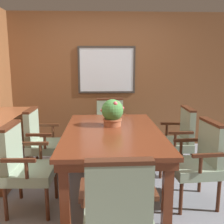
{
  "coord_description": "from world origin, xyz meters",
  "views": [
    {
      "loc": [
        -0.13,
        -3.01,
        1.59
      ],
      "look_at": [
        0.01,
        0.26,
        0.95
      ],
      "focal_mm": 42.0,
      "sensor_mm": 36.0,
      "label": 1
    }
  ],
  "objects_px": {
    "dining_table": "(113,137)",
    "sideboard_cabinet": "(3,145)",
    "chair_left_far": "(41,139)",
    "chair_right_far": "(178,137)",
    "potted_plant": "(112,112)",
    "chair_right_near": "(199,159)",
    "chair_left_near": "(24,163)",
    "chair_head_near": "(118,208)",
    "chair_head_far": "(111,123)"
  },
  "relations": [
    {
      "from": "dining_table",
      "to": "sideboard_cabinet",
      "type": "relative_size",
      "value": 1.47
    },
    {
      "from": "chair_left_far",
      "to": "chair_right_far",
      "type": "bearing_deg",
      "value": -88.21
    },
    {
      "from": "chair_left_far",
      "to": "potted_plant",
      "type": "distance_m",
      "value": 1.08
    },
    {
      "from": "chair_left_far",
      "to": "chair_right_near",
      "type": "relative_size",
      "value": 1.0
    },
    {
      "from": "potted_plant",
      "to": "sideboard_cabinet",
      "type": "bearing_deg",
      "value": 172.2
    },
    {
      "from": "chair_left_near",
      "to": "chair_head_near",
      "type": "bearing_deg",
      "value": -131.97
    },
    {
      "from": "chair_head_far",
      "to": "chair_left_near",
      "type": "bearing_deg",
      "value": -123.21
    },
    {
      "from": "chair_left_far",
      "to": "chair_right_near",
      "type": "bearing_deg",
      "value": -111.96
    },
    {
      "from": "potted_plant",
      "to": "chair_right_far",
      "type": "bearing_deg",
      "value": 12.61
    },
    {
      "from": "chair_left_near",
      "to": "chair_head_far",
      "type": "xyz_separation_m",
      "value": [
        0.99,
        1.78,
        0.0
      ]
    },
    {
      "from": "chair_right_near",
      "to": "potted_plant",
      "type": "xyz_separation_m",
      "value": [
        -0.94,
        0.63,
        0.41
      ]
    },
    {
      "from": "chair_head_near",
      "to": "sideboard_cabinet",
      "type": "xyz_separation_m",
      "value": [
        -1.5,
        1.8,
        -0.09
      ]
    },
    {
      "from": "chair_right_far",
      "to": "chair_left_far",
      "type": "bearing_deg",
      "value": -87.84
    },
    {
      "from": "dining_table",
      "to": "chair_right_far",
      "type": "relative_size",
      "value": 2.03
    },
    {
      "from": "chair_left_far",
      "to": "chair_head_near",
      "type": "bearing_deg",
      "value": -150.71
    },
    {
      "from": "sideboard_cabinet",
      "to": "chair_right_near",
      "type": "bearing_deg",
      "value": -18.79
    },
    {
      "from": "chair_left_far",
      "to": "chair_right_near",
      "type": "xyz_separation_m",
      "value": [
        1.92,
        -0.82,
        0.0
      ]
    },
    {
      "from": "chair_left_near",
      "to": "sideboard_cabinet",
      "type": "bearing_deg",
      "value": 33.54
    },
    {
      "from": "chair_right_far",
      "to": "chair_right_near",
      "type": "relative_size",
      "value": 1.0
    },
    {
      "from": "chair_left_far",
      "to": "chair_head_far",
      "type": "relative_size",
      "value": 1.0
    },
    {
      "from": "chair_left_near",
      "to": "chair_right_far",
      "type": "bearing_deg",
      "value": -63.0
    },
    {
      "from": "chair_left_near",
      "to": "sideboard_cabinet",
      "type": "distance_m",
      "value": 1.06
    },
    {
      "from": "dining_table",
      "to": "chair_left_near",
      "type": "height_order",
      "value": "chair_left_near"
    },
    {
      "from": "chair_right_near",
      "to": "chair_left_far",
      "type": "bearing_deg",
      "value": -117.87
    },
    {
      "from": "chair_right_far",
      "to": "chair_right_near",
      "type": "xyz_separation_m",
      "value": [
        -0.01,
        -0.84,
        0.0
      ]
    },
    {
      "from": "potted_plant",
      "to": "chair_right_near",
      "type": "bearing_deg",
      "value": -33.82
    },
    {
      "from": "chair_left_near",
      "to": "chair_left_far",
      "type": "relative_size",
      "value": 1.0
    },
    {
      "from": "chair_head_near",
      "to": "potted_plant",
      "type": "height_order",
      "value": "potted_plant"
    },
    {
      "from": "dining_table",
      "to": "chair_left_near",
      "type": "relative_size",
      "value": 2.03
    },
    {
      "from": "chair_left_far",
      "to": "potted_plant",
      "type": "relative_size",
      "value": 2.7
    },
    {
      "from": "chair_right_near",
      "to": "sideboard_cabinet",
      "type": "height_order",
      "value": "chair_right_near"
    },
    {
      "from": "chair_head_near",
      "to": "chair_left_near",
      "type": "bearing_deg",
      "value": -44.8
    },
    {
      "from": "chair_head_far",
      "to": "potted_plant",
      "type": "distance_m",
      "value": 1.16
    },
    {
      "from": "dining_table",
      "to": "chair_head_near",
      "type": "distance_m",
      "value": 1.37
    },
    {
      "from": "chair_left_near",
      "to": "potted_plant",
      "type": "xyz_separation_m",
      "value": [
        0.97,
        0.69,
        0.41
      ]
    },
    {
      "from": "dining_table",
      "to": "chair_right_near",
      "type": "distance_m",
      "value": 1.04
    },
    {
      "from": "chair_head_far",
      "to": "chair_head_near",
      "type": "distance_m",
      "value": 2.68
    },
    {
      "from": "chair_right_far",
      "to": "potted_plant",
      "type": "height_order",
      "value": "potted_plant"
    },
    {
      "from": "chair_left_near",
      "to": "chair_head_far",
      "type": "bearing_deg",
      "value": -27.19
    },
    {
      "from": "chair_left_far",
      "to": "chair_head_near",
      "type": "distance_m",
      "value": 2.02
    },
    {
      "from": "chair_right_near",
      "to": "sideboard_cabinet",
      "type": "distance_m",
      "value": 2.61
    },
    {
      "from": "dining_table",
      "to": "chair_left_far",
      "type": "distance_m",
      "value": 1.07
    },
    {
      "from": "potted_plant",
      "to": "sideboard_cabinet",
      "type": "distance_m",
      "value": 1.62
    },
    {
      "from": "dining_table",
      "to": "sideboard_cabinet",
      "type": "distance_m",
      "value": 1.6
    },
    {
      "from": "dining_table",
      "to": "chair_right_near",
      "type": "xyz_separation_m",
      "value": [
        0.95,
        -0.4,
        -0.14
      ]
    },
    {
      "from": "chair_right_near",
      "to": "chair_head_far",
      "type": "bearing_deg",
      "value": -156.39
    },
    {
      "from": "chair_right_far",
      "to": "dining_table",
      "type": "bearing_deg",
      "value": -63.59
    },
    {
      "from": "chair_right_near",
      "to": "potted_plant",
      "type": "distance_m",
      "value": 1.2
    },
    {
      "from": "chair_head_far",
      "to": "potted_plant",
      "type": "xyz_separation_m",
      "value": [
        -0.01,
        -1.09,
        0.41
      ]
    },
    {
      "from": "chair_head_near",
      "to": "potted_plant",
      "type": "distance_m",
      "value": 1.64
    }
  ]
}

